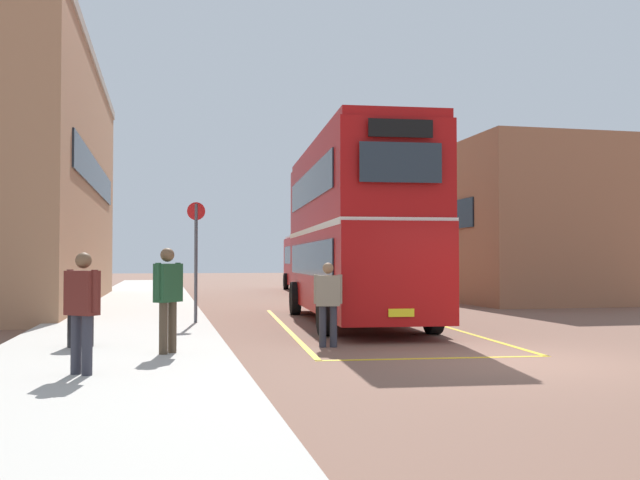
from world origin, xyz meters
The scene contains 12 objects.
ground_plane centered at (0.00, 14.40, 0.00)m, with size 135.60×135.60×0.00m, color brown.
sidewalk_left centered at (-6.50, 16.80, 0.07)m, with size 4.00×57.60×0.14m, color #B2ADA3.
brick_building_left centered at (-11.19, 16.76, 4.51)m, with size 6.30×18.64×9.02m.
depot_building_right centered at (8.50, 19.92, 3.13)m, with size 6.06×16.67×6.25m.
double_decker_bus centered at (-0.68, 7.60, 2.51)m, with size 3.27×10.13×4.75m.
single_deck_bus centered at (2.23, 26.43, 1.64)m, with size 3.33×10.13×3.02m.
pedestrian_boarding centered at (-2.54, 2.58, 0.93)m, with size 0.54×0.31×1.62m.
pedestrian_waiting_near centered at (-5.55, 1.19, 1.14)m, with size 0.49×0.51×1.73m.
pedestrian_waiting_far centered at (-6.69, -0.78, 1.07)m, with size 0.49×0.47×1.63m.
litter_bin centered at (-7.05, 2.45, 0.59)m, with size 0.47×0.47×0.90m.
bus_stop_sign centered at (-4.85, 6.94, 1.90)m, with size 0.44×0.08×2.95m.
bay_marking_yellow centered at (-0.75, 5.74, 0.00)m, with size 4.99×12.27×0.01m.
Camera 1 is at (-5.63, -10.81, 1.66)m, focal length 40.22 mm.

